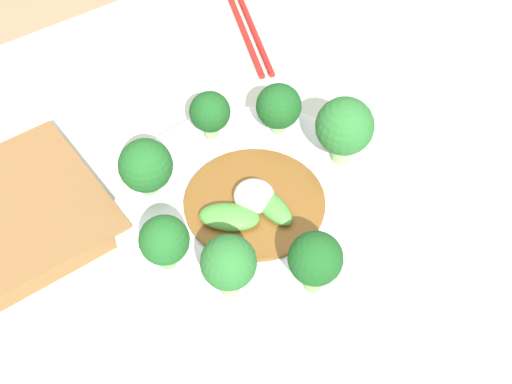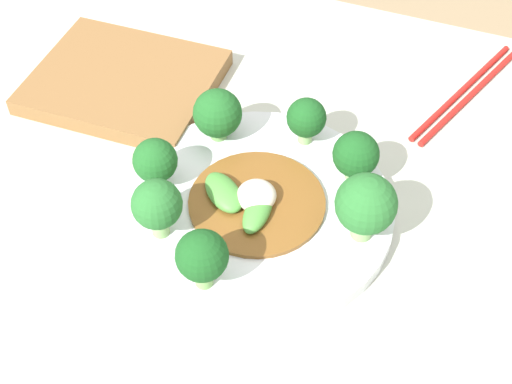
# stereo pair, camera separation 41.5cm
# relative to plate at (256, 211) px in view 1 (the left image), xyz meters

# --- Properties ---
(table) EXTENTS (1.08, 0.78, 0.74)m
(table) POSITION_rel_plate_xyz_m (-0.02, -0.00, -0.38)
(table) COLOR #B7BCAD
(table) RESTS_ON ground_plane
(plate) EXTENTS (0.27, 0.27, 0.02)m
(plate) POSITION_rel_plate_xyz_m (0.00, 0.00, 0.00)
(plate) COLOR silver
(plate) RESTS_ON table
(broccoli_east) EXTENTS (0.04, 0.04, 0.06)m
(broccoli_east) POSITION_rel_plate_xyz_m (0.10, 0.01, 0.04)
(broccoli_east) COLOR #70A356
(broccoli_east) RESTS_ON plate
(broccoli_southeast) EXTENTS (0.05, 0.05, 0.06)m
(broccoli_southeast) POSITION_rel_plate_xyz_m (0.07, -0.08, 0.04)
(broccoli_southeast) COLOR #70A356
(broccoli_southeast) RESTS_ON plate
(broccoli_southwest) EXTENTS (0.05, 0.05, 0.06)m
(broccoli_southwest) POSITION_rel_plate_xyz_m (-0.08, -0.07, 0.04)
(broccoli_southwest) COLOR #89B76B
(broccoli_southwest) RESTS_ON plate
(broccoli_south) EXTENTS (0.04, 0.04, 0.05)m
(broccoli_south) POSITION_rel_plate_xyz_m (-0.02, -0.10, 0.04)
(broccoli_south) COLOR #89B76B
(broccoli_south) RESTS_ON plate
(broccoli_north) EXTENTS (0.05, 0.05, 0.06)m
(broccoli_north) POSITION_rel_plate_xyz_m (0.01, 0.10, 0.05)
(broccoli_north) COLOR #7AAD5B
(broccoli_north) RESTS_ON plate
(broccoli_northeast) EXTENTS (0.05, 0.05, 0.06)m
(broccoli_northeast) POSITION_rel_plate_xyz_m (0.07, 0.06, 0.05)
(broccoli_northeast) COLOR #89B76B
(broccoli_northeast) RESTS_ON plate
(broccoli_west) EXTENTS (0.06, 0.06, 0.07)m
(broccoli_west) POSITION_rel_plate_xyz_m (-0.11, -0.01, 0.05)
(broccoli_west) COLOR #89B76B
(broccoli_west) RESTS_ON plate
(stirfry_center) EXTENTS (0.14, 0.14, 0.02)m
(stirfry_center) POSITION_rel_plate_xyz_m (0.00, 0.00, 0.01)
(stirfry_center) COLOR brown
(stirfry_center) RESTS_ON plate
(chopsticks) EXTENTS (0.09, 0.21, 0.01)m
(chopsticks) POSITION_rel_plate_xyz_m (-0.16, -0.26, -0.00)
(chopsticks) COLOR red
(chopsticks) RESTS_ON table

